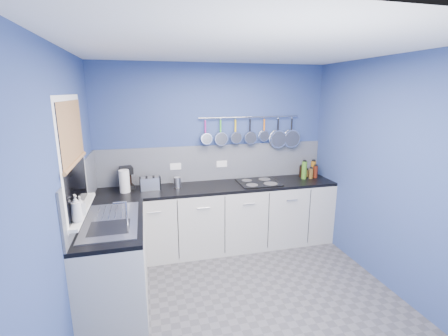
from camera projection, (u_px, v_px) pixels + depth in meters
name	position (u px, v px, depth m)	size (l,w,h in m)	color
floor	(246.00, 300.00, 3.32)	(3.20, 3.00, 0.02)	#47474C
ceiling	(251.00, 46.00, 2.72)	(3.20, 3.00, 0.02)	white
wall_back	(214.00, 155.00, 4.44)	(3.20, 0.02, 2.50)	navy
wall_front	(342.00, 270.00, 1.60)	(3.20, 0.02, 2.50)	navy
wall_left	(65.00, 199.00, 2.64)	(0.02, 3.00, 2.50)	navy
wall_right	(390.00, 175.00, 3.40)	(0.02, 3.00, 2.50)	navy
backsplash_back	(215.00, 163.00, 4.44)	(3.20, 0.02, 0.50)	gray
backsplash_left	(82.00, 189.00, 3.23)	(0.02, 1.80, 0.50)	gray
cabinet_run_back	(220.00, 218.00, 4.34)	(3.20, 0.60, 0.86)	#B7B5AB
worktop_back	(219.00, 187.00, 4.24)	(3.20, 0.60, 0.04)	black
cabinet_run_left	(115.00, 264.00, 3.19)	(0.60, 1.20, 0.86)	#B7B5AB
worktop_left	(111.00, 223.00, 3.08)	(0.60, 1.20, 0.04)	black
window_frame	(73.00, 157.00, 2.86)	(0.01, 1.00, 1.10)	white
window_glass	(74.00, 157.00, 2.86)	(0.01, 0.90, 1.00)	black
bamboo_blind	(72.00, 132.00, 2.81)	(0.01, 0.90, 0.55)	#9C653D
window_sill	(82.00, 210.00, 2.98)	(0.10, 0.98, 0.03)	white
sink_unit	(111.00, 220.00, 3.08)	(0.50, 0.95, 0.01)	silver
mixer_tap	(126.00, 213.00, 2.91)	(0.12, 0.08, 0.26)	silver
socket_left	(176.00, 166.00, 4.31)	(0.15, 0.01, 0.09)	white
socket_right	(222.00, 164.00, 4.46)	(0.15, 0.01, 0.09)	white
pot_rail	(250.00, 117.00, 4.38)	(0.02, 0.02, 1.45)	silver
soap_bottle_a	(76.00, 208.00, 2.65)	(0.09, 0.09, 0.24)	white
soap_bottle_b	(80.00, 205.00, 2.82)	(0.08, 0.08, 0.17)	white
paper_towel	(124.00, 181.00, 3.92)	(0.13, 0.13, 0.28)	white
coffee_maker	(127.00, 178.00, 4.05)	(0.16, 0.18, 0.29)	black
toaster	(150.00, 183.00, 4.05)	(0.25, 0.14, 0.16)	silver
canister	(177.00, 182.00, 4.14)	(0.09, 0.09, 0.14)	silver
hob	(259.00, 182.00, 4.35)	(0.55, 0.48, 0.01)	black
pan_0	(205.00, 131.00, 4.26)	(0.15, 0.12, 0.34)	silver
pan_1	(221.00, 132.00, 4.31)	(0.18, 0.08, 0.37)	silver
pan_2	(236.00, 130.00, 4.36)	(0.17, 0.08, 0.36)	silver
pan_3	(250.00, 131.00, 4.41)	(0.18, 0.07, 0.37)	silver
pan_4	(264.00, 129.00, 4.46)	(0.15, 0.05, 0.34)	silver
pan_5	(278.00, 132.00, 4.52)	(0.26, 0.07, 0.45)	silver
pan_6	(291.00, 132.00, 4.57)	(0.26, 0.07, 0.45)	silver
condiment_0	(313.00, 169.00, 4.65)	(0.07, 0.07, 0.23)	#8C5914
condiment_1	(306.00, 173.00, 4.67)	(0.06, 0.06, 0.10)	brown
condiment_2	(302.00, 171.00, 4.64)	(0.07, 0.07, 0.16)	black
condiment_3	(315.00, 172.00, 4.59)	(0.07, 0.07, 0.18)	#4C190C
condiment_4	(311.00, 173.00, 4.56)	(0.06, 0.06, 0.15)	brown
condiment_5	(304.00, 170.00, 4.53)	(0.07, 0.07, 0.25)	#3F721E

